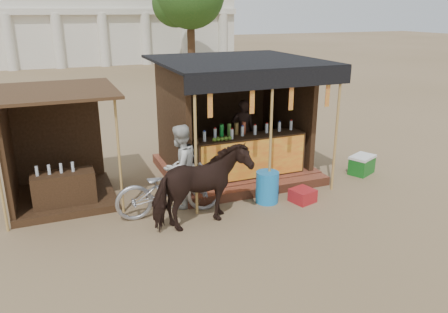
% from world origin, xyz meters
% --- Properties ---
extents(ground, '(120.00, 120.00, 0.00)m').
position_xyz_m(ground, '(0.00, 0.00, 0.00)').
color(ground, '#846B4C').
rests_on(ground, ground).
extents(main_stall, '(3.60, 3.61, 2.78)m').
position_xyz_m(main_stall, '(1.01, 3.36, 1.02)').
color(main_stall, brown).
rests_on(main_stall, ground).
extents(secondary_stall, '(2.40, 2.40, 2.38)m').
position_xyz_m(secondary_stall, '(-3.17, 3.24, 0.85)').
color(secondary_stall, '#3D2616').
rests_on(secondary_stall, ground).
extents(cow, '(1.96, 1.18, 1.54)m').
position_xyz_m(cow, '(-0.67, 1.02, 0.77)').
color(cow, black).
rests_on(cow, ground).
extents(motorbike, '(2.15, 0.85, 1.11)m').
position_xyz_m(motorbike, '(-1.10, 1.70, 0.55)').
color(motorbike, '#9A9BA2').
rests_on(motorbike, ground).
extents(bystander, '(1.05, 0.98, 1.72)m').
position_xyz_m(bystander, '(-0.78, 2.00, 0.86)').
color(bystander, silver).
rests_on(bystander, ground).
extents(blue_barrel, '(0.58, 0.58, 0.67)m').
position_xyz_m(blue_barrel, '(0.94, 1.51, 0.33)').
color(blue_barrel, '#1B7ECD').
rests_on(blue_barrel, ground).
extents(red_crate, '(0.55, 0.54, 0.27)m').
position_xyz_m(red_crate, '(1.64, 1.23, 0.14)').
color(red_crate, maroon).
rests_on(red_crate, ground).
extents(cooler, '(0.77, 0.67, 0.46)m').
position_xyz_m(cooler, '(3.88, 2.12, 0.23)').
color(cooler, '#16661E').
rests_on(cooler, ground).
extents(background_building, '(26.00, 7.45, 8.18)m').
position_xyz_m(background_building, '(-2.00, 29.94, 3.98)').
color(background_building, silver).
rests_on(background_building, ground).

